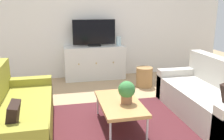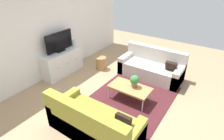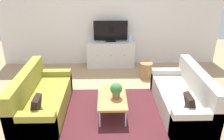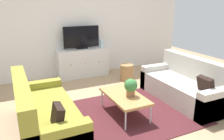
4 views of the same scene
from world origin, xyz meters
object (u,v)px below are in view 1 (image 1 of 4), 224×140
flat_screen_tv (94,33)px  tv_console (95,63)px  glass_vase (119,41)px  wicker_basket (144,77)px  potted_plant (127,91)px  couch_left_side (11,117)px  couch_right_side (211,99)px  coffee_table (120,104)px

flat_screen_tv → tv_console: bearing=-90.0°
glass_vase → wicker_basket: (0.35, -0.80, -0.66)m
flat_screen_tv → wicker_basket: size_ratio=2.33×
potted_plant → tv_console: (-0.05, 2.49, -0.18)m
couch_left_side → tv_console: couch_left_side is taller
couch_right_side → potted_plant: size_ratio=6.01×
tv_console → wicker_basket: size_ratio=3.34×
potted_plant → couch_left_side: bearing=175.8°
tv_console → wicker_basket: tv_console is taller
couch_left_side → coffee_table: size_ratio=1.83×
couch_right_side → flat_screen_tv: flat_screen_tv is taller
wicker_basket → flat_screen_tv: bearing=138.3°
couch_left_side → flat_screen_tv: size_ratio=1.96×
wicker_basket → potted_plant: bearing=-117.1°
potted_plant → glass_vase: bearing=78.4°
couch_left_side → wicker_basket: size_ratio=4.56×
glass_vase → couch_right_side: bearing=-70.0°
couch_left_side → couch_right_side: (2.88, 0.00, 0.00)m
couch_right_side → flat_screen_tv: size_ratio=1.96×
coffee_table → glass_vase: glass_vase is taller
potted_plant → wicker_basket: size_ratio=0.76×
coffee_table → tv_console: bearing=89.5°
glass_vase → flat_screen_tv: bearing=178.0°
flat_screen_tv → glass_vase: flat_screen_tv is taller
couch_left_side → coffee_table: 1.43m
wicker_basket → tv_console: bearing=139.0°
flat_screen_tv → coffee_table: bearing=-90.5°
couch_left_side → flat_screen_tv: bearing=58.9°
potted_plant → flat_screen_tv: 2.56m
coffee_table → flat_screen_tv: size_ratio=1.07×
couch_left_side → glass_vase: size_ratio=8.91×
potted_plant → coffee_table: bearing=134.2°
tv_console → glass_vase: (0.56, 0.00, 0.48)m
glass_vase → coffee_table: bearing=-103.6°
tv_console → couch_right_side: bearing=-58.9°
potted_plant → tv_console: tv_console is taller
coffee_table → couch_left_side: bearing=178.6°
tv_console → flat_screen_tv: flat_screen_tv is taller
wicker_basket → glass_vase: bearing=113.9°
couch_right_side → tv_console: (-1.43, 2.37, 0.09)m
couch_left_side → flat_screen_tv: 2.90m
flat_screen_tv → wicker_basket: flat_screen_tv is taller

